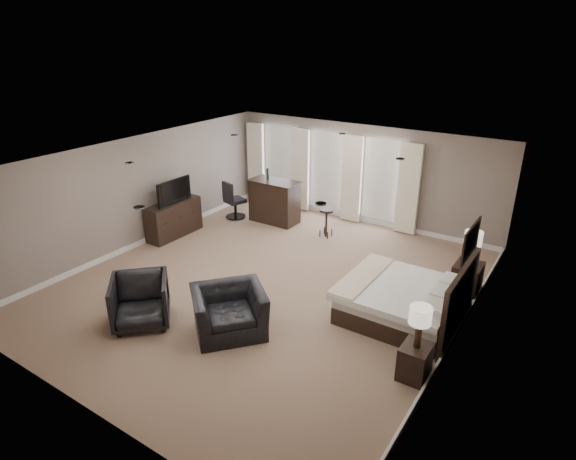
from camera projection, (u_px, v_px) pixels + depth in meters
The scene contains 16 objects.
room at pixel (268, 225), 9.38m from camera, with size 7.60×8.60×2.64m.
window_bay at pixel (326, 173), 13.09m from camera, with size 5.25×0.20×2.30m.
bed at pixel (397, 284), 8.57m from camera, with size 1.99×1.90×1.27m, color silver.
nightstand_near at pixel (415, 362), 7.14m from camera, with size 0.41×0.50×0.54m, color black.
nightstand_far at pixel (467, 280), 9.35m from camera, with size 0.49×0.60×0.66m, color black.
lamp_near at pixel (419, 327), 6.90m from camera, with size 0.32×0.32×0.67m, color beige.
lamp_far at pixel (472, 248), 9.09m from camera, with size 0.33×0.33×0.69m, color beige.
wall_art at pixel (470, 241), 7.57m from camera, with size 0.04×0.96×0.56m, color slate.
dresser at pixel (174, 219), 12.03m from camera, with size 0.49×1.51×0.88m, color black.
tv at pixel (172, 200), 11.83m from camera, with size 1.05×0.61×0.14m, color black.
armchair_near at pixel (229, 304), 8.13m from camera, with size 1.21×0.78×1.05m, color black.
armchair_far at pixel (140, 299), 8.37m from camera, with size 0.95×0.89×0.97m, color black.
bar_counter at pixel (274, 201), 12.86m from camera, with size 1.32×0.69×1.16m, color black.
bar_stool_left at pixel (272, 203), 13.23m from camera, with size 0.39×0.39×0.82m, color black.
bar_stool_right at pixel (326, 223), 11.98m from camera, with size 0.35×0.35×0.73m, color black.
desk_chair at pixel (235, 200), 13.13m from camera, with size 0.54×0.54×1.05m, color black.
Camera 1 is at (5.10, -7.04, 4.84)m, focal length 30.00 mm.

